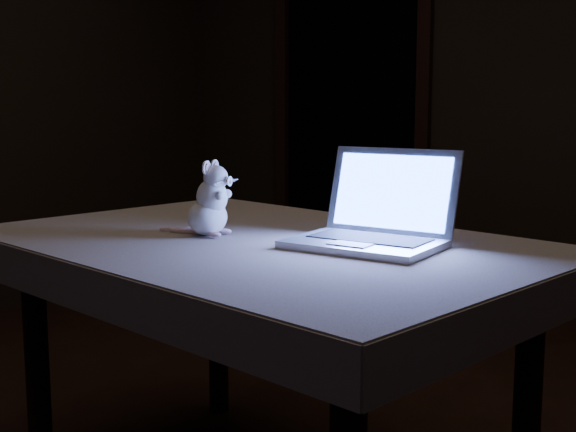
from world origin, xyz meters
The scene contains 6 objects.
back_wall centered at (0.00, 2.50, 1.30)m, with size 4.50×0.04×2.60m, color black.
doorway centered at (-1.10, 2.50, 1.06)m, with size 1.06×0.36×2.13m, color black, non-canonical shape.
table centered at (0.04, -0.10, 0.37)m, with size 1.38×0.88×0.74m, color black, non-canonical shape.
tablecloth centered at (-0.06, -0.13, 0.69)m, with size 1.48×0.99×0.11m, color #C0AF9F, non-canonical shape.
laptop centered at (0.32, -0.07, 0.87)m, with size 0.36×0.31×0.24m, color silver, non-canonical shape.
plush_mouse centered at (-0.11, -0.14, 0.85)m, with size 0.15×0.15×0.20m, color white, non-canonical shape.
Camera 1 is at (1.17, -1.73, 1.10)m, focal length 48.00 mm.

